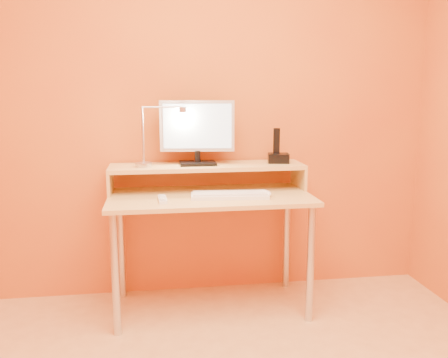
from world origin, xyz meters
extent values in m
cube|color=orange|center=(0.00, 1.50, 1.25)|extent=(3.00, 0.04, 2.50)
cylinder|color=silver|center=(-0.55, 0.93, 0.35)|extent=(0.04, 0.04, 0.69)
cylinder|color=silver|center=(0.55, 0.93, 0.35)|extent=(0.04, 0.04, 0.69)
cylinder|color=silver|center=(-0.55, 1.43, 0.35)|extent=(0.04, 0.04, 0.69)
cylinder|color=silver|center=(0.55, 1.43, 0.35)|extent=(0.04, 0.04, 0.69)
cube|color=tan|center=(0.00, 1.18, 0.71)|extent=(1.20, 0.60, 0.02)
cube|color=tan|center=(-0.59, 1.33, 0.79)|extent=(0.02, 0.30, 0.14)
cube|color=tan|center=(0.59, 1.33, 0.79)|extent=(0.02, 0.30, 0.14)
cube|color=tan|center=(0.00, 1.33, 0.87)|extent=(1.20, 0.30, 0.02)
cube|color=black|center=(-0.06, 1.33, 0.89)|extent=(0.22, 0.16, 0.02)
cylinder|color=black|center=(-0.06, 1.33, 0.93)|extent=(0.04, 0.04, 0.07)
cube|color=#B3B3B6|center=(-0.06, 1.34, 1.12)|extent=(0.46, 0.09, 0.31)
cube|color=black|center=(-0.06, 1.36, 1.12)|extent=(0.41, 0.06, 0.26)
cube|color=#B9E0FE|center=(-0.06, 1.32, 1.12)|extent=(0.41, 0.06, 0.27)
cylinder|color=silver|center=(-0.39, 1.30, 0.89)|extent=(0.10, 0.10, 0.02)
cylinder|color=silver|center=(-0.39, 1.30, 1.07)|extent=(0.01, 0.01, 0.33)
cylinder|color=silver|center=(-0.27, 1.30, 1.24)|extent=(0.24, 0.01, 0.01)
cylinder|color=silver|center=(-0.15, 1.30, 1.22)|extent=(0.04, 0.04, 0.03)
cylinder|color=#FFEAC6|center=(-0.15, 1.30, 1.20)|extent=(0.03, 0.03, 0.00)
cube|color=black|center=(0.45, 1.33, 0.91)|extent=(0.15, 0.12, 0.06)
cube|color=black|center=(0.44, 1.33, 1.02)|extent=(0.04, 0.03, 0.16)
cube|color=#3185FB|center=(0.50, 1.28, 0.91)|extent=(0.01, 0.00, 0.04)
cube|color=white|center=(0.10, 1.09, 0.73)|extent=(0.46, 0.18, 0.02)
ellipsoid|color=white|center=(0.31, 1.10, 0.74)|extent=(0.10, 0.13, 0.04)
cube|color=white|center=(-0.28, 1.06, 0.73)|extent=(0.05, 0.17, 0.02)
camera|label=1|loc=(-0.33, -1.56, 1.34)|focal=38.11mm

